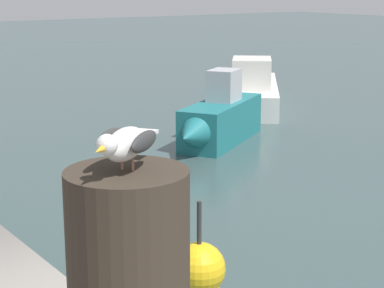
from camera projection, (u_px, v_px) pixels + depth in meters
The scene contains 4 objects.
seagull at pixel (125, 143), 2.04m from camera, with size 0.27×0.34×0.14m.
boat_white at pixel (252, 88), 20.11m from camera, with size 5.47×5.00×1.78m.
boat_teal at pixel (217, 120), 14.82m from camera, with size 2.58×3.51×1.62m.
channel_buoy at pixel (199, 278), 7.04m from camera, with size 0.56×0.56×1.33m.
Camera 1 is at (2.70, -1.55, 3.49)m, focal length 62.83 mm.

